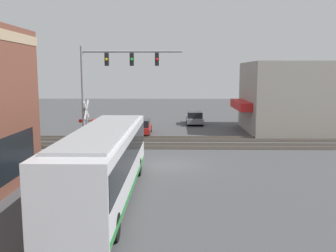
{
  "coord_description": "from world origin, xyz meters",
  "views": [
    {
      "loc": [
        -23.08,
        -0.42,
        5.78
      ],
      "look_at": [
        3.86,
        0.1,
        1.92
      ],
      "focal_mm": 40.0,
      "sensor_mm": 36.0,
      "label": 1
    }
  ],
  "objects": [
    {
      "name": "rail_track_near",
      "position": [
        6.0,
        0.0,
        0.03
      ],
      "size": [
        2.6,
        60.0,
        0.15
      ],
      "color": "#332D28",
      "rests_on": "ground"
    },
    {
      "name": "crossing_signal",
      "position": [
        3.72,
        6.01,
        2.3
      ],
      "size": [
        1.41,
        1.18,
        3.81
      ],
      "color": "gray",
      "rests_on": "ground"
    },
    {
      "name": "ground_plane",
      "position": [
        0.0,
        0.0,
        0.0
      ],
      "size": [
        120.0,
        120.0,
        0.0
      ],
      "primitive_type": "plane",
      "color": "#4C4C4F"
    },
    {
      "name": "city_bus",
      "position": [
        -6.52,
        2.8,
        1.82
      ],
      "size": [
        12.31,
        2.59,
        3.29
      ],
      "color": "silver",
      "rests_on": "ground"
    },
    {
      "name": "parked_car_grey",
      "position": [
        18.7,
        -2.6,
        0.67
      ],
      "size": [
        4.27,
        1.82,
        1.45
      ],
      "color": "slate",
      "rests_on": "ground"
    },
    {
      "name": "rail_track_far",
      "position": [
        9.2,
        0.0,
        0.03
      ],
      "size": [
        2.6,
        60.0,
        0.15
      ],
      "color": "#332D28",
      "rests_on": "ground"
    },
    {
      "name": "traffic_signal_gantry",
      "position": [
        3.67,
        4.15,
        5.63
      ],
      "size": [
        0.42,
        7.21,
        7.65
      ],
      "color": "gray",
      "rests_on": "ground"
    },
    {
      "name": "pedestrian_at_crossing",
      "position": [
        4.65,
        5.33,
        0.87
      ],
      "size": [
        0.34,
        0.34,
        1.71
      ],
      "color": "#2D3351",
      "rests_on": "ground"
    },
    {
      "name": "shop_building",
      "position": [
        14.03,
        -11.08,
        3.38
      ],
      "size": [
        9.09,
        8.43,
        6.79
      ],
      "color": "gray",
      "rests_on": "ground"
    },
    {
      "name": "parked_car_red",
      "position": [
        11.84,
        2.8,
        0.65
      ],
      "size": [
        4.22,
        1.82,
        1.4
      ],
      "color": "#B21E19",
      "rests_on": "ground"
    }
  ]
}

